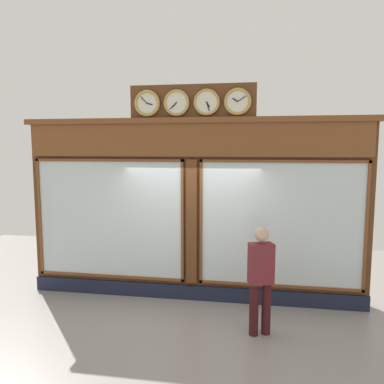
# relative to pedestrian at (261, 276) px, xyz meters

# --- Properties ---
(shop_facade) EXTENTS (6.47, 0.42, 3.99)m
(shop_facade) POSITION_rel_pedestrian_xyz_m (1.25, -1.29, 0.81)
(shop_facade) COLOR #5B3319
(shop_facade) RESTS_ON ground_plane
(pedestrian) EXTENTS (0.41, 0.33, 1.69)m
(pedestrian) POSITION_rel_pedestrian_xyz_m (0.00, 0.00, 0.00)
(pedestrian) COLOR #3A1316
(pedestrian) RESTS_ON ground_plane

